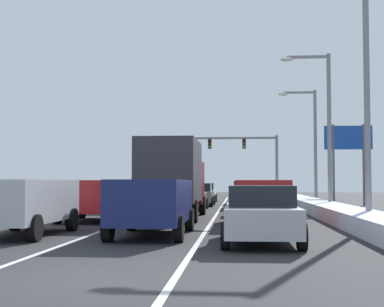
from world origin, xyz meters
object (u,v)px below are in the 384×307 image
object	(u,v)px
sedan_charcoal_left_lane_fifth	(154,193)
traffic_light_gantry	(223,149)
sedan_tan_center_lane_third	(189,197)
street_lamp_right_mid	(322,117)
suv_charcoal_right_lane_fifth	(248,190)
sedan_black_left_lane_fourth	(141,195)
street_lamp_right_near	(357,80)
street_lamp_right_far	(310,136)
roadside_sign_right	(348,146)
suv_navy_center_lane_nearest	(153,202)
suv_silver_left_lane_nearest	(24,202)
suv_red_right_lane_second	(261,197)
sedan_green_left_lane_third	(126,198)
sedan_gray_center_lane_fourth	(199,194)
sedan_green_right_lane_third	(254,199)
box_truck_center_lane_second	(173,175)
sedan_white_center_lane_fifth	(203,193)
suv_red_left_lane_second	(93,196)
sedan_silver_right_lane_nearest	(261,214)
suv_black_right_lane_fourth	(250,192)

from	to	relation	value
sedan_charcoal_left_lane_fifth	traffic_light_gantry	xyz separation A→B (m)	(4.85, 13.40, 4.12)
sedan_tan_center_lane_third	street_lamp_right_mid	xyz separation A→B (m)	(7.26, -2.14, 4.25)
suv_charcoal_right_lane_fifth	traffic_light_gantry	world-z (taller)	traffic_light_gantry
sedan_black_left_lane_fourth	street_lamp_right_near	bearing A→B (deg)	-55.59
street_lamp_right_far	roadside_sign_right	distance (m)	2.68
sedan_black_left_lane_fourth	roadside_sign_right	xyz separation A→B (m)	(13.72, 2.44, 3.25)
suv_navy_center_lane_nearest	suv_silver_left_lane_nearest	xyz separation A→B (m)	(-3.85, -0.21, 0.00)
suv_charcoal_right_lane_fifth	street_lamp_right_near	bearing A→B (deg)	-80.18
suv_charcoal_right_lane_fifth	sedan_tan_center_lane_third	bearing A→B (deg)	-110.79
suv_charcoal_right_lane_fifth	sedan_black_left_lane_fourth	bearing A→B (deg)	-142.91
suv_red_right_lane_second	suv_charcoal_right_lane_fifth	bearing A→B (deg)	90.44
suv_charcoal_right_lane_fifth	suv_silver_left_lane_nearest	distance (m)	26.02
suv_navy_center_lane_nearest	sedan_green_left_lane_third	xyz separation A→B (m)	(-3.42, 13.07, -0.25)
suv_navy_center_lane_nearest	traffic_light_gantry	size ratio (longest dim) A/B	0.35
sedan_gray_center_lane_fourth	sedan_green_left_lane_third	world-z (taller)	same
suv_red_right_lane_second	sedan_black_left_lane_fourth	bearing A→B (deg)	116.67
suv_charcoal_right_lane_fifth	sedan_green_right_lane_third	bearing A→B (deg)	-89.80
suv_navy_center_lane_nearest	sedan_gray_center_lane_fourth	size ratio (longest dim) A/B	1.09
box_truck_center_lane_second	street_lamp_right_far	size ratio (longest dim) A/B	0.90
street_lamp_right_near	sedan_white_center_lane_fifth	bearing A→B (deg)	106.92
street_lamp_right_mid	sedan_gray_center_lane_fourth	bearing A→B (deg)	132.74
street_lamp_right_mid	street_lamp_right_far	world-z (taller)	street_lamp_right_mid
sedan_green_right_lane_third	traffic_light_gantry	size ratio (longest dim) A/B	0.32
suv_red_left_lane_second	sedan_tan_center_lane_third	bearing A→B (deg)	71.29
suv_silver_left_lane_nearest	sedan_gray_center_lane_fourth	bearing A→B (deg)	79.87
street_lamp_right_far	roadside_sign_right	world-z (taller)	street_lamp_right_far
sedan_green_left_lane_third	sedan_charcoal_left_lane_fifth	distance (m)	12.59
sedan_silver_right_lane_nearest	suv_red_right_lane_second	bearing A→B (deg)	87.55
sedan_green_left_lane_third	street_lamp_right_mid	bearing A→B (deg)	1.73
suv_silver_left_lane_nearest	roadside_sign_right	bearing A→B (deg)	58.03
sedan_tan_center_lane_third	street_lamp_right_far	world-z (taller)	street_lamp_right_far
sedan_charcoal_left_lane_fifth	street_lamp_right_near	distance (m)	24.51
suv_black_right_lane_fourth	street_lamp_right_mid	size ratio (longest dim) A/B	0.58
box_truck_center_lane_second	street_lamp_right_near	distance (m)	8.86
suv_silver_left_lane_nearest	sedan_green_left_lane_third	size ratio (longest dim) A/B	1.09
suv_red_left_lane_second	box_truck_center_lane_second	bearing A→B (deg)	29.22
sedan_silver_right_lane_nearest	sedan_tan_center_lane_third	xyz separation A→B (m)	(-3.38, 17.28, 0.00)
sedan_green_right_lane_third	suv_charcoal_right_lane_fifth	world-z (taller)	suv_charcoal_right_lane_fifth
sedan_green_right_lane_third	suv_black_right_lane_fourth	world-z (taller)	suv_black_right_lane_fourth
suv_navy_center_lane_nearest	street_lamp_right_mid	xyz separation A→B (m)	(7.00, 13.38, 4.00)
sedan_tan_center_lane_third	suv_silver_left_lane_nearest	size ratio (longest dim) A/B	0.92
suv_red_right_lane_second	suv_red_left_lane_second	world-z (taller)	same
sedan_green_right_lane_third	sedan_silver_right_lane_nearest	bearing A→B (deg)	-90.88
suv_red_right_lane_second	traffic_light_gantry	world-z (taller)	traffic_light_gantry
sedan_white_center_lane_fifth	street_lamp_right_mid	bearing A→B (deg)	-62.46
sedan_tan_center_lane_third	sedan_gray_center_lane_fourth	world-z (taller)	same
roadside_sign_right	sedan_green_right_lane_third	bearing A→B (deg)	-121.42
suv_red_right_lane_second	street_lamp_right_far	world-z (taller)	street_lamp_right_far
traffic_light_gantry	roadside_sign_right	bearing A→B (deg)	-62.49
box_truck_center_lane_second	street_lamp_right_far	world-z (taller)	street_lamp_right_far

